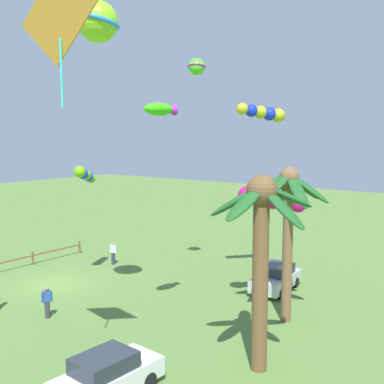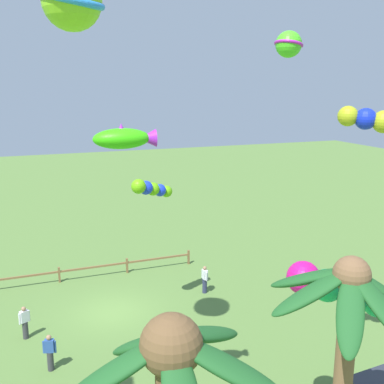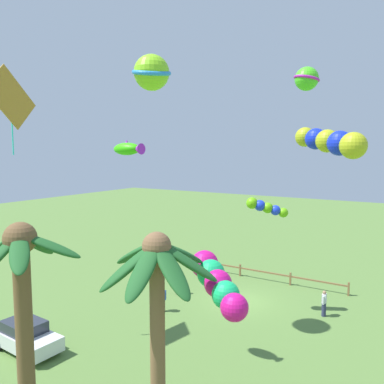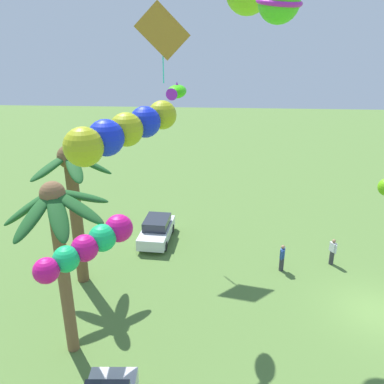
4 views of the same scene
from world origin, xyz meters
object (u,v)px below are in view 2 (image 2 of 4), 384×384
Objects in this scene: spectator_0 at (50,352)px; spectator_1 at (25,322)px; palm_tree_1 at (346,326)px; kite_tube_1 at (345,291)px; kite_ball_4 at (72,0)px; kite_ball_3 at (289,44)px; kite_tube_5 at (151,189)px; spectator_2 at (205,279)px; kite_fish_2 at (125,138)px.

spectator_0 is 1.00× the size of spectator_1.
palm_tree_1 is 4.70× the size of spectator_0.
kite_tube_1 is 1.05× the size of kite_ball_4.
palm_tree_1 is 4.70× the size of spectator_1.
spectator_0 is 15.41m from kite_ball_3.
kite_tube_5 is (2.63, -11.21, 0.91)m from kite_tube_1.
palm_tree_1 is 12.91m from kite_tube_5.
kite_ball_3 is 9.34m from kite_tube_5.
palm_tree_1 is at bearing 82.03° from spectator_2.
kite_ball_3 is at bearing -177.70° from kite_ball_4.
kite_fish_2 reaches higher than palm_tree_1.
spectator_1 is 12.96m from kite_fish_2.
kite_tube_1 reaches higher than spectator_1.
kite_tube_5 reaches higher than spectator_2.
kite_tube_5 is (3.85, -5.63, -6.39)m from kite_ball_3.
spectator_1 is 14.48m from kite_ball_4.
kite_ball_3 is at bearing 124.41° from kite_tube_5.
kite_fish_2 is (-2.19, 5.54, 9.25)m from spectator_0.
palm_tree_1 is 14.98m from spectator_2.
palm_tree_1 is 4.70× the size of spectator_2.
kite_ball_3 is (-1.23, -5.59, 7.29)m from kite_tube_1.
spectator_2 is 0.89× the size of kite_fish_2.
spectator_1 is at bearing -70.02° from kite_fish_2.
spectator_0 is at bearing 31.67° from kite_tube_5.
spectator_2 is 0.53× the size of kite_tube_1.
palm_tree_1 is at bearing 96.21° from kite_tube_5.
palm_tree_1 is 7.48m from kite_fish_2.
kite_ball_3 reaches higher than spectator_0.
spectator_0 is 13.49m from kite_ball_4.
palm_tree_1 is 15.41m from spectator_1.
kite_ball_4 is at bearing -38.42° from kite_tube_1.
spectator_0 is 0.53× the size of kite_tube_1.
palm_tree_1 is 2.01m from kite_tube_1.
kite_ball_4 is (6.65, -5.27, 8.30)m from kite_tube_1.
kite_ball_3 is (-10.10, 5.31, 12.14)m from spectator_1.
kite_ball_4 is at bearing -51.71° from palm_tree_1.
kite_tube_1 is at bearing 135.20° from spectator_0.
spectator_2 is at bearing -159.63° from kite_tube_5.
palm_tree_1 is 3.24× the size of kite_tube_5.
kite_fish_2 reaches higher than spectator_2.
spectator_2 is (-1.97, -14.05, -4.82)m from palm_tree_1.
kite_tube_1 reaches higher than spectator_2.
kite_tube_1 is (-7.97, 7.92, 4.85)m from spectator_0.
spectator_1 is 0.56× the size of kite_ball_4.
kite_tube_1 is at bearing 157.68° from kite_fish_2.
spectator_2 is 0.69× the size of kite_tube_5.
kite_tube_5 reaches higher than spectator_0.
kite_fish_2 is 8.23m from kite_ball_3.
kite_ball_3 reaches higher than spectator_1.
kite_tube_1 is at bearing 86.63° from spectator_2.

